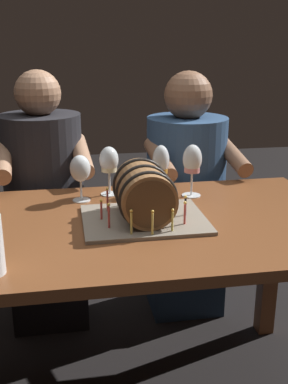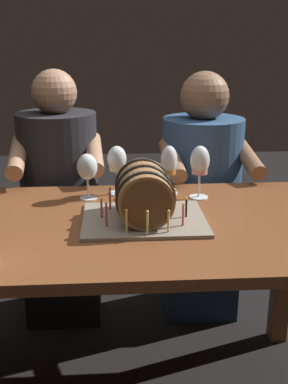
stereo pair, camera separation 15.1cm
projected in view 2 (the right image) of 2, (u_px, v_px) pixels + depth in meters
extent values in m
cube|color=brown|center=(139.00, 226.00, 1.54)|extent=(1.41, 0.81, 0.03)
cube|color=brown|center=(283.00, 270.00, 2.02)|extent=(0.07, 0.07, 0.69)
cube|color=gray|center=(144.00, 219.00, 1.54)|extent=(0.40, 0.32, 0.01)
cylinder|color=olive|center=(144.00, 192.00, 1.51)|extent=(0.17, 0.24, 0.17)
cylinder|color=brown|center=(147.00, 205.00, 1.40)|extent=(0.15, 0.00, 0.15)
cylinder|color=brown|center=(142.00, 182.00, 1.62)|extent=(0.15, 0.00, 0.15)
torus|color=black|center=(146.00, 201.00, 1.43)|extent=(0.19, 0.01, 0.19)
torus|color=black|center=(144.00, 192.00, 1.51)|extent=(0.19, 0.01, 0.19)
torus|color=black|center=(142.00, 185.00, 1.59)|extent=(0.19, 0.01, 0.19)
cylinder|color=black|center=(186.00, 209.00, 1.53)|extent=(0.01, 0.01, 0.06)
sphere|color=#F9C64C|center=(187.00, 199.00, 1.52)|extent=(0.01, 0.01, 0.01)
cylinder|color=#D64C47|center=(175.00, 199.00, 1.61)|extent=(0.01, 0.01, 0.06)
sphere|color=#F9C64C|center=(175.00, 189.00, 1.60)|extent=(0.01, 0.01, 0.01)
cylinder|color=#EAD666|center=(164.00, 195.00, 1.64)|extent=(0.01, 0.01, 0.07)
sphere|color=#F9C64C|center=(164.00, 183.00, 1.63)|extent=(0.01, 0.01, 0.01)
cylinder|color=#EAD666|center=(142.00, 195.00, 1.67)|extent=(0.01, 0.01, 0.06)
sphere|color=#F9C64C|center=(142.00, 186.00, 1.65)|extent=(0.01, 0.01, 0.01)
cylinder|color=silver|center=(122.00, 197.00, 1.64)|extent=(0.01, 0.01, 0.06)
sphere|color=#F9C64C|center=(122.00, 187.00, 1.63)|extent=(0.01, 0.01, 0.01)
cylinder|color=#D64C47|center=(110.00, 199.00, 1.60)|extent=(0.01, 0.01, 0.07)
sphere|color=#F9C64C|center=(110.00, 188.00, 1.59)|extent=(0.01, 0.01, 0.01)
cylinder|color=#D64C47|center=(102.00, 209.00, 1.53)|extent=(0.01, 0.01, 0.06)
sphere|color=#F9C64C|center=(101.00, 199.00, 1.52)|extent=(0.01, 0.01, 0.01)
cylinder|color=#D64C47|center=(106.00, 216.00, 1.45)|extent=(0.01, 0.01, 0.07)
sphere|color=#F9C64C|center=(106.00, 203.00, 1.44)|extent=(0.01, 0.01, 0.01)
cylinder|color=#EAD666|center=(127.00, 223.00, 1.40)|extent=(0.01, 0.01, 0.07)
sphere|color=#F9C64C|center=(126.00, 210.00, 1.39)|extent=(0.01, 0.01, 0.01)
cylinder|color=#EAD666|center=(147.00, 224.00, 1.39)|extent=(0.01, 0.01, 0.07)
sphere|color=#F9C64C|center=(147.00, 212.00, 1.38)|extent=(0.01, 0.01, 0.01)
cylinder|color=#EAD666|center=(168.00, 223.00, 1.41)|extent=(0.01, 0.01, 0.06)
sphere|color=#F9C64C|center=(169.00, 211.00, 1.40)|extent=(0.01, 0.01, 0.01)
cylinder|color=#D64C47|center=(183.00, 216.00, 1.46)|extent=(0.01, 0.01, 0.07)
sphere|color=#F9C64C|center=(183.00, 204.00, 1.45)|extent=(0.01, 0.01, 0.01)
cylinder|color=white|center=(88.00, 198.00, 1.76)|extent=(0.07, 0.07, 0.00)
cylinder|color=white|center=(88.00, 189.00, 1.74)|extent=(0.01, 0.01, 0.07)
ellipsoid|color=white|center=(87.00, 167.00, 1.72)|extent=(0.08, 0.08, 0.10)
cylinder|color=white|center=(118.00, 193.00, 1.81)|extent=(0.07, 0.07, 0.00)
cylinder|color=white|center=(117.00, 182.00, 1.80)|extent=(0.01, 0.01, 0.09)
ellipsoid|color=white|center=(117.00, 159.00, 1.77)|extent=(0.07, 0.07, 0.10)
cylinder|color=beige|center=(117.00, 165.00, 1.78)|extent=(0.06, 0.06, 0.04)
cylinder|color=white|center=(199.00, 197.00, 1.77)|extent=(0.07, 0.07, 0.00)
cylinder|color=white|center=(199.00, 186.00, 1.75)|extent=(0.01, 0.01, 0.09)
ellipsoid|color=white|center=(200.00, 160.00, 1.72)|extent=(0.07, 0.07, 0.11)
cylinder|color=pink|center=(200.00, 169.00, 1.73)|extent=(0.06, 0.06, 0.03)
cylinder|color=white|center=(169.00, 193.00, 1.81)|extent=(0.07, 0.07, 0.00)
cylinder|color=white|center=(169.00, 184.00, 1.80)|extent=(0.01, 0.01, 0.07)
ellipsoid|color=white|center=(169.00, 160.00, 1.77)|extent=(0.06, 0.06, 0.11)
cylinder|color=#C6842D|center=(169.00, 170.00, 1.79)|extent=(0.05, 0.05, 0.03)
cube|color=black|center=(65.00, 270.00, 2.28)|extent=(0.34, 0.32, 0.45)
cylinder|color=#232328|center=(59.00, 172.00, 2.12)|extent=(0.38, 0.38, 0.54)
sphere|color=#A87A5B|center=(54.00, 92.00, 2.01)|extent=(0.20, 0.20, 0.20)
cylinder|color=#A87A5B|center=(94.00, 154.00, 1.98)|extent=(0.09, 0.31, 0.14)
cylinder|color=#A87A5B|center=(18.00, 156.00, 1.94)|extent=(0.09, 0.31, 0.14)
cube|color=#1B2D46|center=(198.00, 266.00, 2.32)|extent=(0.34, 0.32, 0.45)
cylinder|color=#2D4C75|center=(202.00, 173.00, 2.17)|extent=(0.39, 0.39, 0.51)
sphere|color=brown|center=(205.00, 96.00, 2.06)|extent=(0.22, 0.22, 0.22)
cylinder|color=brown|center=(247.00, 157.00, 2.03)|extent=(0.09, 0.31, 0.14)
cylinder|color=brown|center=(172.00, 160.00, 1.99)|extent=(0.09, 0.31, 0.14)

